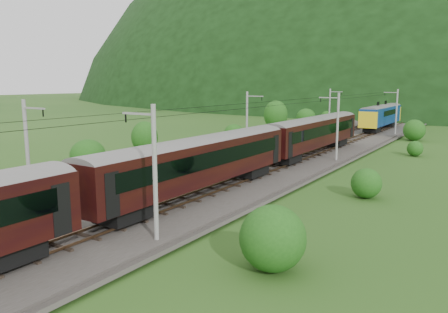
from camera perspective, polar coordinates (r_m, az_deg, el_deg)
The scene contains 14 objects.
ground at distance 31.06m, azimuth -17.43°, elevation -8.61°, with size 600.00×600.00×0.00m, color #244A17.
railbed at distance 37.85m, azimuth -5.69°, elevation -4.68°, with size 14.00×220.00×0.30m, color #38332D.
track_left at distance 39.30m, azimuth -8.43°, elevation -3.87°, with size 2.40×220.00×0.27m.
track_right at distance 36.38m, azimuth -2.73°, elevation -4.88°, with size 2.40×220.00×0.27m.
catenary_left at distance 58.55m, azimuth 3.08°, elevation 4.76°, with size 2.54×192.28×8.00m.
catenary_right at distance 53.52m, azimuth 14.53°, elevation 4.00°, with size 2.54×192.28×8.00m.
overhead_wires at distance 36.75m, azimuth -5.87°, elevation 5.87°, with size 4.83×198.00×0.03m.
mountain_ridge at distance 349.30m, azimuth 8.97°, elevation 8.01°, with size 336.00×280.00×132.00m, color black.
train at distance 35.31m, azimuth -3.21°, elevation 0.35°, with size 3.24×131.42×5.64m.
hazard_post_near at distance 78.51m, azimuth 15.32°, elevation 3.22°, with size 0.18×0.18×1.68m, color red.
hazard_post_far at distance 63.63m, azimuth 11.81°, elevation 1.78°, with size 0.15×0.15×1.38m, color red.
signal at distance 72.17m, azimuth 11.09°, elevation 3.10°, with size 0.22×0.22×1.99m.
vegetation_left at distance 52.33m, azimuth -11.40°, elevation 1.40°, with size 11.34×140.43×6.26m.
vegetation_right at distance 26.15m, azimuth 6.90°, elevation -8.30°, with size 6.72×103.49×3.21m.
Camera 1 is at (23.04, -18.53, 9.51)m, focal length 35.00 mm.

